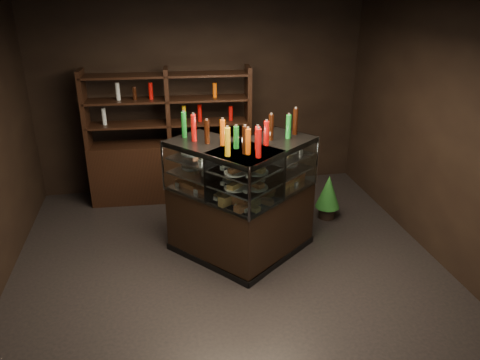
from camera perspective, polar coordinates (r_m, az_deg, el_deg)
The scene contains 7 objects.
ground at distance 5.62m, azimuth -1.37°, elevation -10.57°, with size 5.00×5.00×0.00m, color black.
room_shell at distance 4.82m, azimuth -1.59°, elevation 8.99°, with size 5.02×5.02×3.01m.
display_case at distance 5.60m, azimuth 0.33°, elevation -4.94°, with size 1.87×1.43×1.44m.
food_display at distance 5.34m, azimuth 0.35°, elevation 0.57°, with size 1.47×1.02×0.44m.
bottles_top at distance 5.18m, azimuth 0.35°, elevation 5.77°, with size 1.30×0.88×0.30m.
potted_conifer at distance 6.63m, azimuth 10.73°, elevation -1.31°, with size 0.34×0.34×0.73m.
back_shelving at distance 7.13m, azimuth -8.38°, elevation 2.28°, with size 2.41×0.56×2.00m.
Camera 1 is at (-0.74, -4.61, 3.12)m, focal length 35.00 mm.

